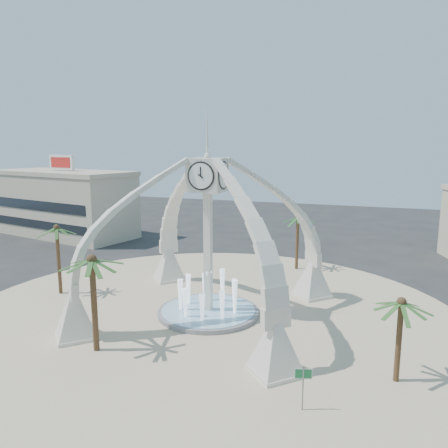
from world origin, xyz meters
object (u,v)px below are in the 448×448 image
(fountain, at_px, (208,311))
(palm_west, at_px, (56,229))
(palm_north, at_px, (298,218))
(palm_east, at_px, (402,303))
(palm_south, at_px, (92,261))
(clock_tower, at_px, (208,235))
(street_sign, at_px, (303,379))

(fountain, height_order, palm_west, palm_west)
(palm_west, xyz_separation_m, palm_north, (18.54, 15.25, -0.39))
(palm_east, relative_size, palm_south, 0.78)
(clock_tower, distance_m, palm_east, 14.93)
(clock_tower, relative_size, palm_south, 2.59)
(street_sign, bearing_deg, fountain, 116.00)
(palm_south, bearing_deg, street_sign, -8.01)
(palm_south, bearing_deg, palm_north, 69.83)
(street_sign, bearing_deg, palm_west, 140.42)
(palm_east, bearing_deg, fountain, 157.89)
(clock_tower, distance_m, palm_north, 15.87)
(clock_tower, bearing_deg, palm_north, 74.99)
(clock_tower, distance_m, palm_west, 14.45)
(fountain, bearing_deg, clock_tower, -90.00)
(palm_east, xyz_separation_m, street_sign, (-4.51, -4.59, -2.96))
(palm_south, bearing_deg, palm_east, 8.25)
(palm_west, bearing_deg, palm_south, -39.97)
(palm_east, distance_m, street_sign, 7.08)
(palm_west, distance_m, palm_north, 24.01)
(palm_north, relative_size, palm_south, 0.92)
(fountain, xyz_separation_m, palm_west, (-14.44, 0.06, 5.70))
(palm_west, relative_size, street_sign, 2.80)
(fountain, bearing_deg, palm_west, 179.77)
(palm_west, relative_size, palm_south, 0.97)
(palm_east, xyz_separation_m, palm_west, (-28.17, 5.64, 1.30))
(clock_tower, height_order, street_sign, clock_tower)
(fountain, height_order, palm_north, palm_north)
(palm_east, height_order, palm_south, palm_south)
(palm_east, xyz_separation_m, palm_south, (-18.28, -2.65, 1.39))
(palm_east, height_order, palm_north, palm_north)
(street_sign, bearing_deg, palm_east, 29.29)
(palm_east, relative_size, palm_west, 0.80)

